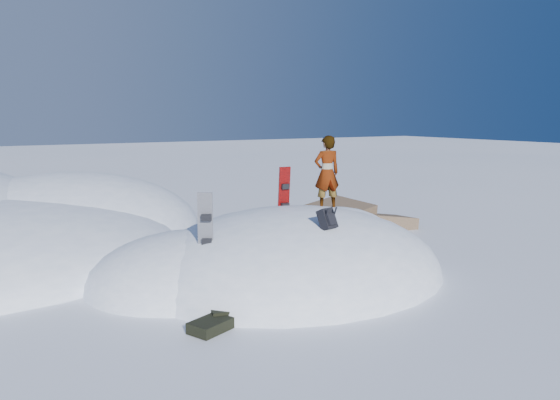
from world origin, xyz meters
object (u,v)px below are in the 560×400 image
snowboard_red (284,198)px  person (327,173)px  snowboard_dark (206,232)px  backpack (328,219)px

snowboard_red → person: size_ratio=0.87×
snowboard_dark → backpack: bearing=9.8°
snowboard_red → snowboard_dark: 2.87m
snowboard_red → backpack: 2.28m
backpack → person: 2.32m
backpack → person: person is taller
snowboard_red → person: bearing=-21.7°
snowboard_red → snowboard_dark: bearing=-149.1°
snowboard_dark → backpack: (2.20, -0.96, 0.20)m
backpack → person: (1.26, 1.82, 0.69)m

